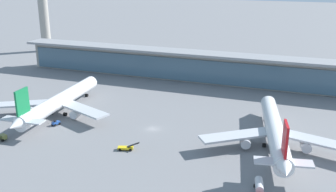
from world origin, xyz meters
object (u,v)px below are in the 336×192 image
at_px(service_truck_near_nose_red, 259,188).
at_px(service_truck_at_far_stand_blue, 56,123).
at_px(airliner_left_stand, 59,101).
at_px(airliner_centre_stand, 275,131).
at_px(service_truck_by_tail_yellow, 126,148).

xyz_separation_m(service_truck_near_nose_red, service_truck_at_far_stand_blue, (-75.42, 20.31, -0.83)).
distance_m(airliner_left_stand, service_truck_near_nose_red, 86.64).
xyz_separation_m(airliner_left_stand, airliner_centre_stand, (81.33, -0.71, 0.00)).
bearing_deg(service_truck_at_far_stand_blue, airliner_left_stand, 117.56).
bearing_deg(airliner_left_stand, service_truck_at_far_stand_blue, -62.44).
height_order(service_truck_near_nose_red, service_truck_by_tail_yellow, service_truck_near_nose_red).
height_order(airliner_left_stand, service_truck_near_nose_red, airliner_left_stand).
xyz_separation_m(airliner_left_stand, service_truck_near_nose_red, (80.90, -30.82, -3.50)).
bearing_deg(service_truck_near_nose_red, airliner_left_stand, 159.15).
bearing_deg(airliner_left_stand, service_truck_by_tail_yellow, -27.46).
distance_m(airliner_centre_stand, service_truck_at_far_stand_blue, 76.60).
height_order(airliner_left_stand, service_truck_by_tail_yellow, airliner_left_stand).
height_order(service_truck_near_nose_red, service_truck_at_far_stand_blue, service_truck_near_nose_red).
bearing_deg(service_truck_by_tail_yellow, airliner_left_stand, 152.54).
height_order(airliner_left_stand, service_truck_at_far_stand_blue, airliner_left_stand).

